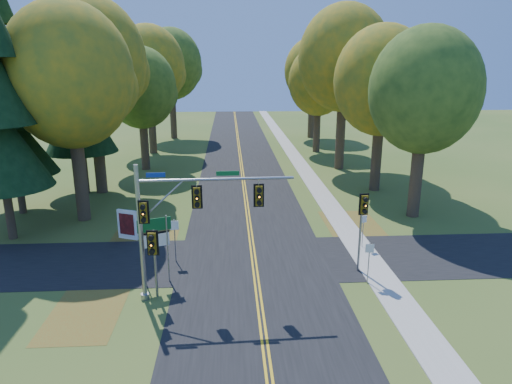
{
  "coord_description": "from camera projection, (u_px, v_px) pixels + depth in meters",
  "views": [
    {
      "loc": [
        -1.23,
        -20.83,
        10.34
      ],
      "look_at": [
        0.25,
        4.2,
        3.2
      ],
      "focal_mm": 32.0,
      "sensor_mm": 36.0,
      "label": 1
    }
  ],
  "objects": [
    {
      "name": "info_kiosk",
      "position": [
        128.0,
        225.0,
        27.52
      ],
      "size": [
        1.28,
        0.68,
        1.82
      ],
      "rotation": [
        0.0,
        0.0,
        -0.4
      ],
      "color": "white",
      "rests_on": "ground"
    },
    {
      "name": "pine_c",
      "position": [
        74.0,
        71.0,
        34.87
      ],
      "size": [
        5.6,
        5.6,
        20.56
      ],
      "color": "#38281C",
      "rests_on": "ground"
    },
    {
      "name": "sidewalk_east",
      "position": [
        377.0,
        272.0,
        23.25
      ],
      "size": [
        1.6,
        160.0,
        0.06
      ],
      "primitive_type": "cube",
      "color": "#9E998E",
      "rests_on": "ground"
    },
    {
      "name": "east_signal_pole",
      "position": [
        363.0,
        213.0,
        22.46
      ],
      "size": [
        0.49,
        0.56,
        4.21
      ],
      "rotation": [
        0.0,
        0.0,
        0.08
      ],
      "color": "gray",
      "rests_on": "ground"
    },
    {
      "name": "reg_sign_e_north",
      "position": [
        363.0,
        225.0,
        26.06
      ],
      "size": [
        0.37,
        0.17,
        2.02
      ],
      "rotation": [
        0.0,
        0.0,
        0.37
      ],
      "color": "gray",
      "rests_on": "ground"
    },
    {
      "name": "centerline_right",
      "position": [
        258.0,
        276.0,
        22.9
      ],
      "size": [
        0.1,
        160.0,
        0.01
      ],
      "primitive_type": "cube",
      "color": "gold",
      "rests_on": "road_main"
    },
    {
      "name": "leaf_patch_w_near",
      "position": [
        140.0,
        248.0,
        26.37
      ],
      "size": [
        4.0,
        6.0,
        0.0
      ],
      "primitive_type": "cube",
      "color": "brown",
      "rests_on": "ground"
    },
    {
      "name": "tree_e_c",
      "position": [
        345.0,
        59.0,
        43.29
      ],
      "size": [
        8.8,
        8.8,
        15.79
      ],
      "color": "#38281C",
      "rests_on": "ground"
    },
    {
      "name": "tree_w_d",
      "position": [
        149.0,
        68.0,
        51.5
      ],
      "size": [
        8.2,
        8.2,
        14.56
      ],
      "color": "#38281C",
      "rests_on": "ground"
    },
    {
      "name": "tree_w_e",
      "position": [
        171.0,
        64.0,
        61.96
      ],
      "size": [
        8.4,
        8.4,
        14.97
      ],
      "color": "#38281C",
      "rests_on": "ground"
    },
    {
      "name": "traffic_mast",
      "position": [
        179.0,
        214.0,
        19.71
      ],
      "size": [
        6.88,
        0.74,
        6.24
      ],
      "rotation": [
        0.0,
        0.0,
        0.04
      ],
      "color": "gray",
      "rests_on": "ground"
    },
    {
      "name": "tree_e_d",
      "position": [
        319.0,
        81.0,
        52.73
      ],
      "size": [
        7.0,
        7.0,
        12.32
      ],
      "color": "#38281C",
      "rests_on": "ground"
    },
    {
      "name": "reg_sign_e_south",
      "position": [
        369.0,
        256.0,
        21.76
      ],
      "size": [
        0.4,
        0.09,
        2.12
      ],
      "rotation": [
        0.0,
        0.0,
        -0.16
      ],
      "color": "gray",
      "rests_on": "ground"
    },
    {
      "name": "tree_e_a",
      "position": [
        425.0,
        91.0,
        29.65
      ],
      "size": [
        7.2,
        7.2,
        12.73
      ],
      "color": "#38281C",
      "rests_on": "ground"
    },
    {
      "name": "pine_b",
      "position": [
        6.0,
        96.0,
        30.31
      ],
      "size": [
        5.6,
        5.6,
        17.31
      ],
      "color": "#38281C",
      "rests_on": "ground"
    },
    {
      "name": "leaf_patch_w_far",
      "position": [
        86.0,
        312.0,
        19.59
      ],
      "size": [
        3.0,
        5.0,
        0.0
      ],
      "primitive_type": "cube",
      "color": "brown",
      "rests_on": "ground"
    },
    {
      "name": "tree_e_e",
      "position": [
        313.0,
        71.0,
        62.82
      ],
      "size": [
        7.8,
        7.8,
        13.74
      ],
      "color": "#38281C",
      "rests_on": "ground"
    },
    {
      "name": "tree_w_c",
      "position": [
        142.0,
        88.0,
        43.67
      ],
      "size": [
        6.8,
        6.8,
        11.91
      ],
      "color": "#38281C",
      "rests_on": "ground"
    },
    {
      "name": "road_main",
      "position": [
        256.0,
        276.0,
        22.9
      ],
      "size": [
        8.0,
        160.0,
        0.02
      ],
      "primitive_type": "cube",
      "color": "black",
      "rests_on": "ground"
    },
    {
      "name": "reg_sign_w",
      "position": [
        175.0,
        233.0,
        24.12
      ],
      "size": [
        0.46,
        0.09,
        2.41
      ],
      "rotation": [
        0.0,
        0.0,
        0.1
      ],
      "color": "gray",
      "rests_on": "ground"
    },
    {
      "name": "centerline_left",
      "position": [
        254.0,
        276.0,
        22.89
      ],
      "size": [
        0.1,
        160.0,
        0.01
      ],
      "primitive_type": "cube",
      "color": "gold",
      "rests_on": "road_main"
    },
    {
      "name": "ped_signal_pole",
      "position": [
        153.0,
        248.0,
        20.08
      ],
      "size": [
        0.52,
        0.6,
        3.31
      ],
      "rotation": [
        0.0,
        0.0,
        -0.07
      ],
      "color": "gray",
      "rests_on": "ground"
    },
    {
      "name": "leaf_patch_e",
      "position": [
        357.0,
        231.0,
        29.05
      ],
      "size": [
        3.5,
        8.0,
        0.0
      ],
      "primitive_type": "cube",
      "color": "brown",
      "rests_on": "ground"
    },
    {
      "name": "tree_w_b",
      "position": [
        91.0,
        62.0,
        35.03
      ],
      "size": [
        8.6,
        8.6,
        15.38
      ],
      "color": "#38281C",
      "rests_on": "ground"
    },
    {
      "name": "road_cross",
      "position": [
        254.0,
        259.0,
        24.82
      ],
      "size": [
        60.0,
        6.0,
        0.02
      ],
      "primitive_type": "cube",
      "color": "black",
      "rests_on": "ground"
    },
    {
      "name": "ground",
      "position": [
        256.0,
        276.0,
        22.9
      ],
      "size": [
        160.0,
        160.0,
        0.0
      ],
      "primitive_type": "plane",
      "color": "#38561E",
      "rests_on": "ground"
    },
    {
      "name": "route_sign_cluster",
      "position": [
        155.0,
        237.0,
        21.52
      ],
      "size": [
        1.5,
        0.6,
        3.4
      ],
      "rotation": [
        0.0,
        0.0,
        0.36
      ],
      "color": "gray",
      "rests_on": "ground"
    },
    {
      "name": "tree_w_a",
      "position": [
        71.0,
        77.0,
        28.68
      ],
      "size": [
        8.0,
        8.0,
        14.15
      ],
      "color": "#38281C",
      "rests_on": "ground"
    },
    {
      "name": "tree_e_b",
      "position": [
        383.0,
        81.0,
        36.05
      ],
      "size": [
        7.6,
        7.6,
        13.33
      ],
      "color": "#38281C",
      "rests_on": "ground"
    }
  ]
}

